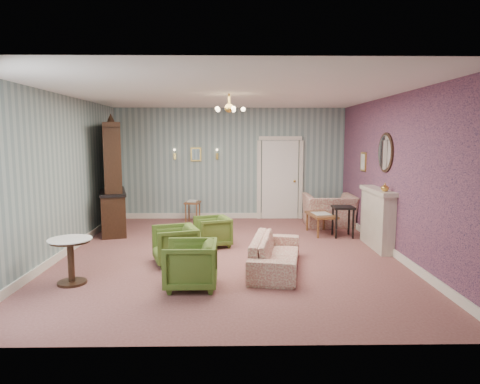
{
  "coord_description": "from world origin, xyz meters",
  "views": [
    {
      "loc": [
        0.07,
        -7.63,
        2.13
      ],
      "look_at": [
        0.2,
        0.4,
        1.1
      ],
      "focal_mm": 31.72,
      "sensor_mm": 36.0,
      "label": 1
    }
  ],
  "objects_px": {
    "coffee_table": "(321,224)",
    "pedestal_table": "(71,261)",
    "olive_chair_c": "(212,230)",
    "wingback_chair": "(329,205)",
    "olive_chair_b": "(175,243)",
    "dresser": "(112,175)",
    "sofa_chintz": "(276,248)",
    "side_table_black": "(343,222)",
    "olive_chair_a": "(190,262)",
    "fireplace": "(377,218)"
  },
  "relations": [
    {
      "from": "coffee_table",
      "to": "pedestal_table",
      "type": "distance_m",
      "value": 5.38
    },
    {
      "from": "olive_chair_c",
      "to": "wingback_chair",
      "type": "height_order",
      "value": "wingback_chair"
    },
    {
      "from": "olive_chair_b",
      "to": "olive_chair_c",
      "type": "xyz_separation_m",
      "value": [
        0.58,
        1.14,
        -0.03
      ]
    },
    {
      "from": "wingback_chair",
      "to": "dresser",
      "type": "bearing_deg",
      "value": 6.1
    },
    {
      "from": "pedestal_table",
      "to": "coffee_table",
      "type": "bearing_deg",
      "value": 36.42
    },
    {
      "from": "olive_chair_b",
      "to": "pedestal_table",
      "type": "bearing_deg",
      "value": -72.61
    },
    {
      "from": "sofa_chintz",
      "to": "coffee_table",
      "type": "bearing_deg",
      "value": -16.41
    },
    {
      "from": "olive_chair_c",
      "to": "pedestal_table",
      "type": "distance_m",
      "value": 2.9
    },
    {
      "from": "olive_chair_c",
      "to": "coffee_table",
      "type": "height_order",
      "value": "olive_chair_c"
    },
    {
      "from": "coffee_table",
      "to": "pedestal_table",
      "type": "relative_size",
      "value": 1.31
    },
    {
      "from": "olive_chair_b",
      "to": "olive_chair_c",
      "type": "bearing_deg",
      "value": 134.93
    },
    {
      "from": "wingback_chair",
      "to": "side_table_black",
      "type": "relative_size",
      "value": 1.75
    },
    {
      "from": "olive_chair_c",
      "to": "wingback_chair",
      "type": "xyz_separation_m",
      "value": [
        2.74,
        1.9,
        0.19
      ]
    },
    {
      "from": "sofa_chintz",
      "to": "pedestal_table",
      "type": "distance_m",
      "value": 3.13
    },
    {
      "from": "dresser",
      "to": "pedestal_table",
      "type": "relative_size",
      "value": 3.81
    },
    {
      "from": "olive_chair_a",
      "to": "side_table_black",
      "type": "bearing_deg",
      "value": 135.6
    },
    {
      "from": "olive_chair_a",
      "to": "side_table_black",
      "type": "distance_m",
      "value": 4.28
    },
    {
      "from": "olive_chair_a",
      "to": "olive_chair_c",
      "type": "distance_m",
      "value": 2.33
    },
    {
      "from": "fireplace",
      "to": "pedestal_table",
      "type": "distance_m",
      "value": 5.54
    },
    {
      "from": "wingback_chair",
      "to": "olive_chair_b",
      "type": "bearing_deg",
      "value": 42.21
    },
    {
      "from": "dresser",
      "to": "coffee_table",
      "type": "relative_size",
      "value": 2.9
    },
    {
      "from": "olive_chair_c",
      "to": "dresser",
      "type": "height_order",
      "value": "dresser"
    },
    {
      "from": "wingback_chair",
      "to": "pedestal_table",
      "type": "bearing_deg",
      "value": 40.31
    },
    {
      "from": "olive_chair_a",
      "to": "sofa_chintz",
      "type": "distance_m",
      "value": 1.54
    },
    {
      "from": "olive_chair_a",
      "to": "sofa_chintz",
      "type": "bearing_deg",
      "value": 122.2
    },
    {
      "from": "wingback_chair",
      "to": "dresser",
      "type": "xyz_separation_m",
      "value": [
        -5.05,
        -0.57,
        0.79
      ]
    },
    {
      "from": "side_table_black",
      "to": "olive_chair_a",
      "type": "bearing_deg",
      "value": -133.99
    },
    {
      "from": "dresser",
      "to": "side_table_black",
      "type": "bearing_deg",
      "value": -22.68
    },
    {
      "from": "side_table_black",
      "to": "pedestal_table",
      "type": "xyz_separation_m",
      "value": [
        -4.73,
        -2.89,
        0.01
      ]
    },
    {
      "from": "olive_chair_b",
      "to": "side_table_black",
      "type": "height_order",
      "value": "olive_chair_b"
    },
    {
      "from": "wingback_chair",
      "to": "side_table_black",
      "type": "xyz_separation_m",
      "value": [
        0.03,
        -1.15,
        -0.18
      ]
    },
    {
      "from": "wingback_chair",
      "to": "coffee_table",
      "type": "distance_m",
      "value": 0.96
    },
    {
      "from": "sofa_chintz",
      "to": "wingback_chair",
      "type": "bearing_deg",
      "value": -15.77
    },
    {
      "from": "wingback_chair",
      "to": "olive_chair_a",
      "type": "bearing_deg",
      "value": 54.86
    },
    {
      "from": "fireplace",
      "to": "pedestal_table",
      "type": "height_order",
      "value": "fireplace"
    },
    {
      "from": "olive_chair_a",
      "to": "dresser",
      "type": "height_order",
      "value": "dresser"
    },
    {
      "from": "olive_chair_a",
      "to": "wingback_chair",
      "type": "height_order",
      "value": "wingback_chair"
    },
    {
      "from": "olive_chair_c",
      "to": "sofa_chintz",
      "type": "distance_m",
      "value": 1.85
    },
    {
      "from": "wingback_chair",
      "to": "fireplace",
      "type": "xyz_separation_m",
      "value": [
        0.46,
        -2.05,
        0.07
      ]
    },
    {
      "from": "sofa_chintz",
      "to": "olive_chair_c",
      "type": "bearing_deg",
      "value": 46.35
    },
    {
      "from": "coffee_table",
      "to": "fireplace",
      "type": "bearing_deg",
      "value": -55.53
    },
    {
      "from": "coffee_table",
      "to": "sofa_chintz",
      "type": "bearing_deg",
      "value": -116.46
    },
    {
      "from": "dresser",
      "to": "side_table_black",
      "type": "xyz_separation_m",
      "value": [
        5.08,
        -0.58,
        -0.97
      ]
    },
    {
      "from": "coffee_table",
      "to": "pedestal_table",
      "type": "height_order",
      "value": "pedestal_table"
    },
    {
      "from": "olive_chair_b",
      "to": "pedestal_table",
      "type": "distance_m",
      "value": 1.7
    },
    {
      "from": "olive_chair_b",
      "to": "fireplace",
      "type": "distance_m",
      "value": 3.92
    },
    {
      "from": "fireplace",
      "to": "pedestal_table",
      "type": "xyz_separation_m",
      "value": [
        -5.16,
        -1.99,
        -0.24
      ]
    },
    {
      "from": "olive_chair_b",
      "to": "pedestal_table",
      "type": "xyz_separation_m",
      "value": [
        -1.38,
        -0.99,
        -0.02
      ]
    },
    {
      "from": "olive_chair_c",
      "to": "dresser",
      "type": "relative_size",
      "value": 0.25
    },
    {
      "from": "wingback_chair",
      "to": "coffee_table",
      "type": "bearing_deg",
      "value": 65.89
    }
  ]
}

